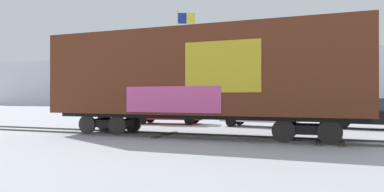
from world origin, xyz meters
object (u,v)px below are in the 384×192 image
Objects in this scene: flagpole at (181,48)px; parked_car_black at (373,114)px; parked_car_white at (259,112)px; parked_car_red at (167,110)px; freight_car at (199,74)px.

flagpole reaches higher than parked_car_black.
parked_car_white is 6.27m from parked_car_black.
parked_car_black is (12.41, 0.45, -0.04)m from parked_car_red.
flagpole reaches higher than parked_car_red.
flagpole is (-6.03, 12.30, 3.05)m from freight_car.
parked_car_red is at bearing 124.97° from freight_car.
flagpole is 10.81m from parked_car_white.
freight_car is at bearing -55.03° from parked_car_red.
parked_car_white is (6.17, -0.11, -0.03)m from parked_car_red.
freight_car is 10.69m from parked_car_black.
parked_car_white is at bearing -0.99° from parked_car_red.
flagpole is 1.85× the size of parked_car_red.
flagpole reaches higher than parked_car_white.
freight_car is 3.02× the size of parked_car_black.
freight_car is 3.01× the size of parked_car_white.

